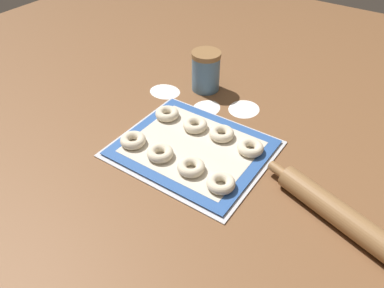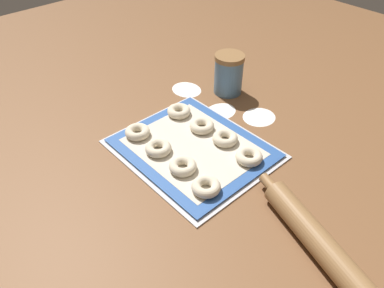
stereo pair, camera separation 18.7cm
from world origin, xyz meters
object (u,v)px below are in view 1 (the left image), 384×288
(baking_tray, at_px, (192,149))
(bagel_back_mid_right, at_px, (222,134))
(flour_canister, at_px, (206,71))
(bagel_front_far_left, at_px, (133,140))
(bagel_front_mid_right, at_px, (191,167))
(bagel_front_mid_left, at_px, (160,153))
(bagel_back_far_left, at_px, (167,114))
(bagel_front_far_right, at_px, (221,183))
(bagel_back_far_right, at_px, (250,148))
(bagel_back_mid_left, at_px, (195,125))
(rolling_pin, at_px, (349,221))

(baking_tray, height_order, bagel_back_mid_right, bagel_back_mid_right)
(baking_tray, relative_size, flour_canister, 3.04)
(bagel_front_far_left, bearing_deg, bagel_front_mid_right, 0.45)
(bagel_front_mid_left, xyz_separation_m, bagel_back_far_left, (-0.10, 0.16, 0.00))
(baking_tray, relative_size, bagel_front_far_left, 5.74)
(bagel_front_far_right, bearing_deg, bagel_back_far_right, 90.88)
(bagel_back_far_left, bearing_deg, flour_canister, 90.79)
(bagel_front_mid_left, relative_size, bagel_back_mid_left, 1.00)
(bagel_front_mid_right, height_order, bagel_back_mid_left, same)
(bagel_back_far_left, bearing_deg, bagel_front_far_left, -90.16)
(bagel_front_far_right, relative_size, rolling_pin, 0.16)
(bagel_front_far_right, bearing_deg, baking_tray, 149.62)
(bagel_back_mid_right, bearing_deg, bagel_back_far_left, -177.10)
(bagel_back_mid_left, bearing_deg, baking_tray, -61.40)
(bagel_back_mid_left, height_order, rolling_pin, rolling_pin)
(bagel_back_far_left, distance_m, rolling_pin, 0.60)
(bagel_front_far_right, bearing_deg, bagel_front_far_left, 179.10)
(bagel_front_far_left, relative_size, bagel_back_far_left, 1.00)
(bagel_back_far_left, bearing_deg, bagel_front_mid_right, -38.36)
(bagel_front_far_right, bearing_deg, flour_canister, 127.26)
(bagel_back_far_left, bearing_deg, rolling_pin, -10.42)
(bagel_front_far_right, distance_m, bagel_back_mid_left, 0.25)
(bagel_front_far_right, relative_size, bagel_back_far_right, 1.00)
(bagel_front_far_left, relative_size, bagel_front_mid_left, 1.00)
(bagel_front_mid_right, relative_size, bagel_back_mid_left, 1.00)
(bagel_front_mid_right, bearing_deg, bagel_front_far_left, -179.55)
(bagel_front_mid_left, relative_size, rolling_pin, 0.16)
(baking_tray, relative_size, bagel_back_far_left, 5.74)
(bagel_front_far_right, distance_m, bagel_back_far_left, 0.33)
(bagel_back_mid_left, xyz_separation_m, flour_canister, (-0.11, 0.22, 0.05))
(baking_tray, distance_m, bagel_back_far_right, 0.16)
(bagel_back_mid_right, bearing_deg, flour_canister, 132.05)
(bagel_back_mid_left, bearing_deg, bagel_front_mid_right, -59.16)
(bagel_back_far_left, height_order, bagel_back_far_right, same)
(baking_tray, bearing_deg, bagel_back_mid_left, 118.60)
(baking_tray, height_order, bagel_front_far_right, bagel_front_far_right)
(bagel_back_mid_left, bearing_deg, rolling_pin, -12.67)
(bagel_front_mid_right, xyz_separation_m, rolling_pin, (0.39, 0.05, 0.01))
(bagel_front_far_left, distance_m, bagel_front_far_right, 0.29)
(bagel_back_mid_left, bearing_deg, bagel_back_mid_right, 5.86)
(bagel_front_mid_right, xyz_separation_m, bagel_back_mid_left, (-0.09, 0.16, 0.00))
(bagel_back_mid_right, height_order, rolling_pin, rolling_pin)
(flour_canister, bearing_deg, bagel_back_mid_left, -64.45)
(baking_tray, xyz_separation_m, bagel_back_far_left, (-0.15, 0.08, 0.02))
(bagel_front_far_left, xyz_separation_m, bagel_front_mid_left, (0.10, -0.00, 0.00))
(bagel_back_far_left, bearing_deg, bagel_back_mid_left, 0.41)
(baking_tray, distance_m, bagel_front_mid_right, 0.10)
(bagel_front_mid_right, bearing_deg, baking_tray, 122.97)
(bagel_back_mid_left, bearing_deg, bagel_front_mid_left, -92.45)
(baking_tray, distance_m, bagel_back_mid_right, 0.10)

